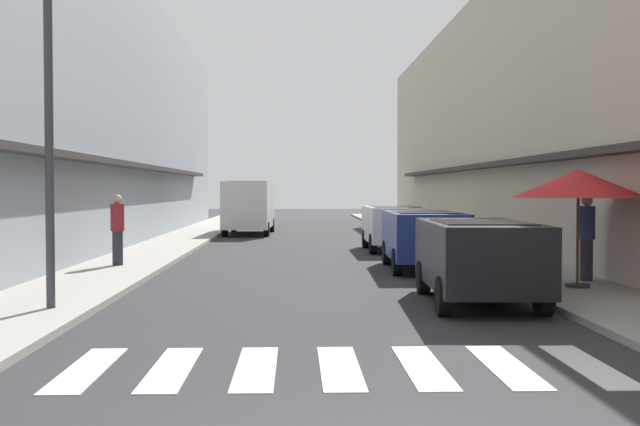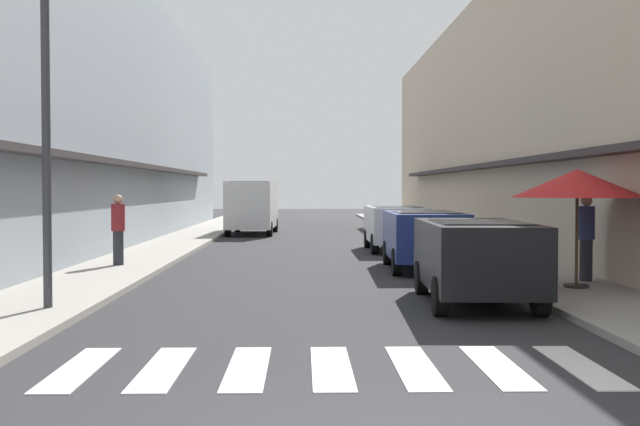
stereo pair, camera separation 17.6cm
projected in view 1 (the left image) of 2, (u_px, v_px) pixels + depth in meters
ground_plane at (311, 252)px, 24.92m from camera, size 107.59×107.59×0.00m
sidewalk_left at (158, 250)px, 24.76m from camera, size 2.26×68.47×0.12m
sidewalk_right at (462, 250)px, 25.07m from camera, size 2.26×68.47×0.12m
building_row_left at (56, 108)px, 25.94m from camera, size 5.50×46.02×9.51m
building_row_right at (558, 116)px, 26.49m from camera, size 5.50×46.02×9.09m
crosswalk at (340, 367)px, 8.77m from camera, size 6.15×2.20×0.01m
parked_car_near at (478, 252)px, 13.58m from camera, size 1.94×4.03×1.47m
parked_car_mid at (424, 233)px, 19.38m from camera, size 1.90×4.09×1.47m
parked_car_far at (393, 223)px, 25.32m from camera, size 1.82×3.95×1.47m
delivery_van at (249, 203)px, 34.68m from camera, size 2.14×5.46×2.37m
street_lamp at (60, 88)px, 12.32m from camera, size 1.19×0.28×5.82m
cafe_umbrella at (578, 184)px, 15.00m from camera, size 2.51×2.51×2.30m
pedestrian_walking_near at (587, 235)px, 16.09m from camera, size 0.34×0.34×1.79m
pedestrian_walking_far at (117, 228)px, 19.36m from camera, size 0.34×0.34×1.77m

